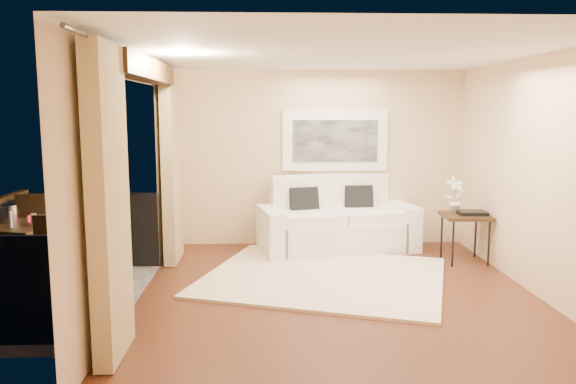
{
  "coord_description": "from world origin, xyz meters",
  "views": [
    {
      "loc": [
        -0.8,
        -6.17,
        2.09
      ],
      "look_at": [
        -0.53,
        0.94,
        1.05
      ],
      "focal_mm": 35.0,
      "sensor_mm": 36.0,
      "label": 1
    }
  ],
  "objects_px": {
    "balcony_chair_near": "(56,260)",
    "ice_bucket": "(10,214)",
    "side_table": "(466,218)",
    "sofa": "(336,224)",
    "bistro_table": "(21,232)",
    "balcony_chair_far": "(40,229)",
    "orchid": "(455,195)"
  },
  "relations": [
    {
      "from": "balcony_chair_near",
      "to": "ice_bucket",
      "type": "bearing_deg",
      "value": 130.87
    },
    {
      "from": "side_table",
      "to": "ice_bucket",
      "type": "bearing_deg",
      "value": -168.28
    },
    {
      "from": "sofa",
      "to": "balcony_chair_near",
      "type": "relative_size",
      "value": 2.32
    },
    {
      "from": "sofa",
      "to": "ice_bucket",
      "type": "height_order",
      "value": "sofa"
    },
    {
      "from": "ice_bucket",
      "to": "bistro_table",
      "type": "bearing_deg",
      "value": -38.04
    },
    {
      "from": "bistro_table",
      "to": "balcony_chair_near",
      "type": "relative_size",
      "value": 0.83
    },
    {
      "from": "sofa",
      "to": "ice_bucket",
      "type": "bearing_deg",
      "value": -165.69
    },
    {
      "from": "balcony_chair_far",
      "to": "orchid",
      "type": "bearing_deg",
      "value": -172.14
    },
    {
      "from": "ice_bucket",
      "to": "balcony_chair_near",
      "type": "bearing_deg",
      "value": -46.15
    },
    {
      "from": "balcony_chair_far",
      "to": "ice_bucket",
      "type": "bearing_deg",
      "value": 83.65
    },
    {
      "from": "side_table",
      "to": "bistro_table",
      "type": "distance_m",
      "value": 5.62
    },
    {
      "from": "bistro_table",
      "to": "side_table",
      "type": "bearing_deg",
      "value": 13.42
    },
    {
      "from": "orchid",
      "to": "ice_bucket",
      "type": "xyz_separation_m",
      "value": [
        -5.52,
        -1.31,
        0.01
      ]
    },
    {
      "from": "orchid",
      "to": "balcony_chair_near",
      "type": "relative_size",
      "value": 0.48
    },
    {
      "from": "side_table",
      "to": "orchid",
      "type": "relative_size",
      "value": 1.31
    },
    {
      "from": "sofa",
      "to": "bistro_table",
      "type": "height_order",
      "value": "sofa"
    },
    {
      "from": "side_table",
      "to": "ice_bucket",
      "type": "height_order",
      "value": "ice_bucket"
    },
    {
      "from": "ice_bucket",
      "to": "sofa",
      "type": "bearing_deg",
      "value": 26.31
    },
    {
      "from": "side_table",
      "to": "balcony_chair_near",
      "type": "distance_m",
      "value": 5.23
    },
    {
      "from": "balcony_chair_far",
      "to": "balcony_chair_near",
      "type": "bearing_deg",
      "value": 117.17
    },
    {
      "from": "orchid",
      "to": "bistro_table",
      "type": "relative_size",
      "value": 0.58
    },
    {
      "from": "balcony_chair_far",
      "to": "ice_bucket",
      "type": "height_order",
      "value": "balcony_chair_far"
    },
    {
      "from": "sofa",
      "to": "balcony_chair_far",
      "type": "xyz_separation_m",
      "value": [
        -3.86,
        -1.32,
        0.24
      ]
    },
    {
      "from": "side_table",
      "to": "bistro_table",
      "type": "relative_size",
      "value": 0.76
    },
    {
      "from": "bistro_table",
      "to": "ice_bucket",
      "type": "relative_size",
      "value": 4.38
    },
    {
      "from": "balcony_chair_far",
      "to": "side_table",
      "type": "bearing_deg",
      "value": -173.72
    },
    {
      "from": "side_table",
      "to": "ice_bucket",
      "type": "distance_m",
      "value": 5.76
    },
    {
      "from": "side_table",
      "to": "balcony_chair_far",
      "type": "height_order",
      "value": "balcony_chair_far"
    },
    {
      "from": "sofa",
      "to": "balcony_chair_far",
      "type": "distance_m",
      "value": 4.09
    },
    {
      "from": "side_table",
      "to": "balcony_chair_near",
      "type": "relative_size",
      "value": 0.63
    },
    {
      "from": "side_table",
      "to": "orchid",
      "type": "height_order",
      "value": "orchid"
    },
    {
      "from": "orchid",
      "to": "balcony_chair_far",
      "type": "relative_size",
      "value": 0.47
    }
  ]
}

